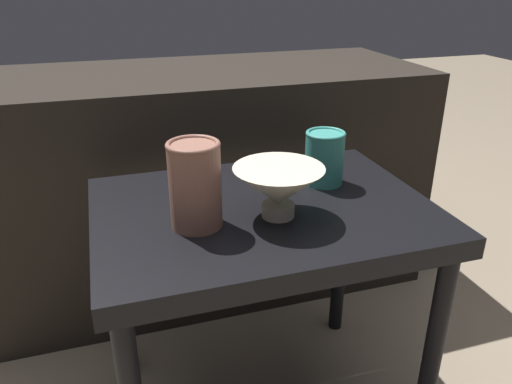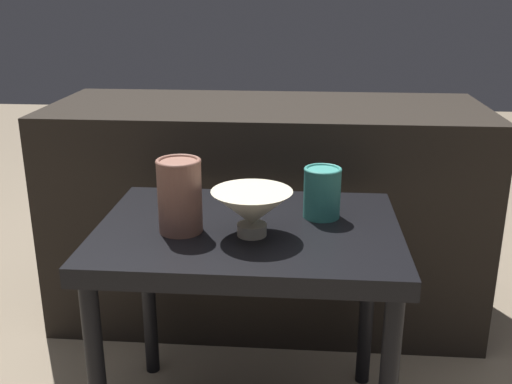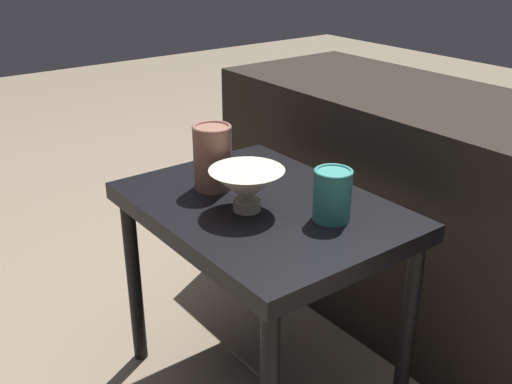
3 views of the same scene
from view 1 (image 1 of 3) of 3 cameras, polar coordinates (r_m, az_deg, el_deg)
The scene contains 5 objects.
table at distance 0.98m, azimuth 0.80°, elevation -4.88°, with size 0.63×0.47×0.51m.
couch_backdrop at distance 1.53m, azimuth -5.97°, elevation 1.37°, with size 1.27×0.50×0.66m.
bowl at distance 0.88m, azimuth 2.58°, elevation 0.55°, with size 0.16×0.16×0.09m.
vase_textured_left at distance 0.85m, azimuth -6.98°, elevation 0.93°, with size 0.09×0.09×0.15m.
vase_colorful_right at distance 1.03m, azimuth 7.83°, elevation 4.00°, with size 0.08×0.08×0.11m.
Camera 1 is at (-0.27, -0.81, 0.93)m, focal length 35.00 mm.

